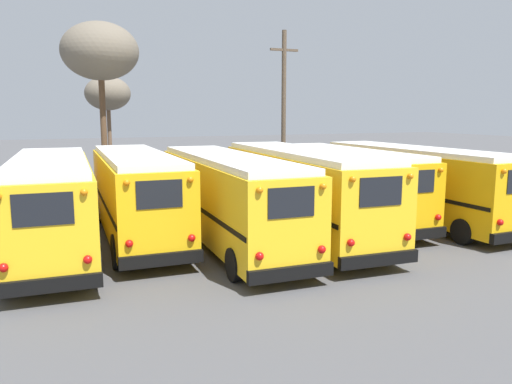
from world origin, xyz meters
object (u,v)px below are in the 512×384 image
at_px(school_bus_0, 51,201).
at_px(school_bus_5, 413,181).
at_px(school_bus_1, 136,192).
at_px(bare_tree_0, 100,52).
at_px(bare_tree_1, 108,94).
at_px(school_bus_3, 300,189).
at_px(utility_pole, 284,109).
at_px(school_bus_4, 346,183).
at_px(school_bus_2, 227,196).

relative_size(school_bus_0, school_bus_5, 0.99).
xyz_separation_m(school_bus_1, bare_tree_0, (0.00, 10.00, 6.09)).
height_order(school_bus_5, bare_tree_1, bare_tree_1).
distance_m(school_bus_3, utility_pole, 12.35).
distance_m(school_bus_5, bare_tree_0, 17.42).
bearing_deg(school_bus_5, school_bus_1, 172.93).
relative_size(utility_pole, bare_tree_0, 1.01).
relative_size(school_bus_1, bare_tree_1, 1.44).
relative_size(school_bus_1, school_bus_3, 0.93).
bearing_deg(school_bus_3, bare_tree_1, 105.60).
bearing_deg(school_bus_4, school_bus_2, -167.96).
bearing_deg(school_bus_5, bare_tree_0, 135.45).
xyz_separation_m(school_bus_5, bare_tree_0, (-11.62, 11.44, 6.12)).
bearing_deg(school_bus_3, bare_tree_0, 115.83).
height_order(school_bus_1, school_bus_5, school_bus_1).
distance_m(school_bus_5, utility_pole, 10.99).
bearing_deg(bare_tree_1, school_bus_3, -74.40).
xyz_separation_m(school_bus_3, bare_tree_0, (-5.81, 12.00, 6.05)).
relative_size(school_bus_1, school_bus_4, 1.06).
distance_m(school_bus_0, bare_tree_0, 12.75).
xyz_separation_m(school_bus_0, school_bus_1, (2.91, 0.81, 0.01)).
bearing_deg(school_bus_2, school_bus_0, 169.25).
distance_m(school_bus_4, utility_pole, 10.35).
bearing_deg(school_bus_2, school_bus_4, 12.04).
bearing_deg(bare_tree_0, school_bus_0, -105.06).
height_order(school_bus_3, school_bus_4, school_bus_3).
relative_size(school_bus_2, school_bus_5, 1.02).
height_order(school_bus_5, bare_tree_0, bare_tree_0).
bearing_deg(school_bus_0, bare_tree_1, 76.75).
bearing_deg(school_bus_4, school_bus_1, 175.57).
xyz_separation_m(school_bus_0, bare_tree_0, (2.91, 10.81, 6.10)).
bearing_deg(school_bus_1, school_bus_3, -19.02).
xyz_separation_m(school_bus_2, bare_tree_1, (-1.98, 17.40, 4.12)).
bearing_deg(school_bus_5, bare_tree_1, 122.29).
relative_size(school_bus_1, school_bus_5, 0.94).
relative_size(school_bus_3, bare_tree_1, 1.54).
relative_size(school_bus_4, bare_tree_0, 1.00).
relative_size(school_bus_5, utility_pole, 1.13).
xyz_separation_m(school_bus_2, school_bus_5, (8.72, 0.47, 0.00)).
xyz_separation_m(school_bus_2, school_bus_4, (5.81, 1.24, -0.02)).
xyz_separation_m(utility_pole, bare_tree_1, (-9.52, 6.47, 0.93)).
relative_size(school_bus_0, bare_tree_0, 1.12).
distance_m(school_bus_4, school_bus_5, 3.01).
xyz_separation_m(school_bus_1, school_bus_2, (2.91, -1.92, -0.03)).
relative_size(school_bus_3, bare_tree_0, 1.14).
distance_m(school_bus_0, school_bus_5, 14.55).
distance_m(school_bus_0, school_bus_1, 3.02).
xyz_separation_m(school_bus_0, school_bus_5, (14.53, -0.63, -0.02)).
bearing_deg(bare_tree_1, school_bus_2, -83.52).
height_order(school_bus_5, utility_pole, utility_pole).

